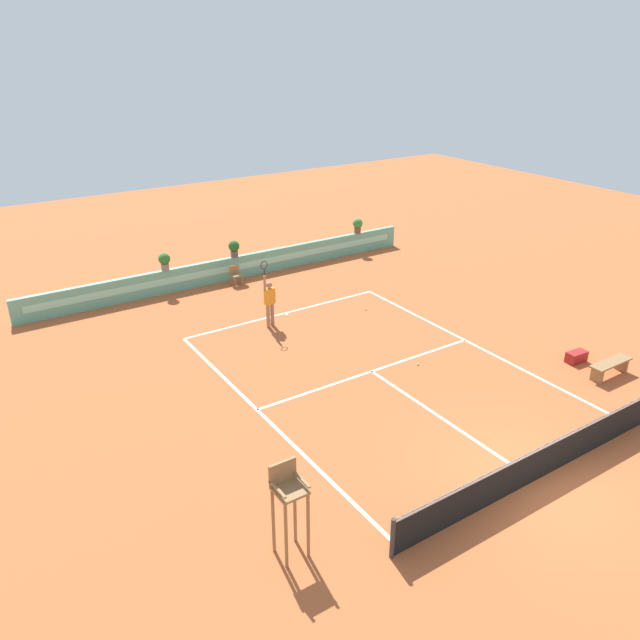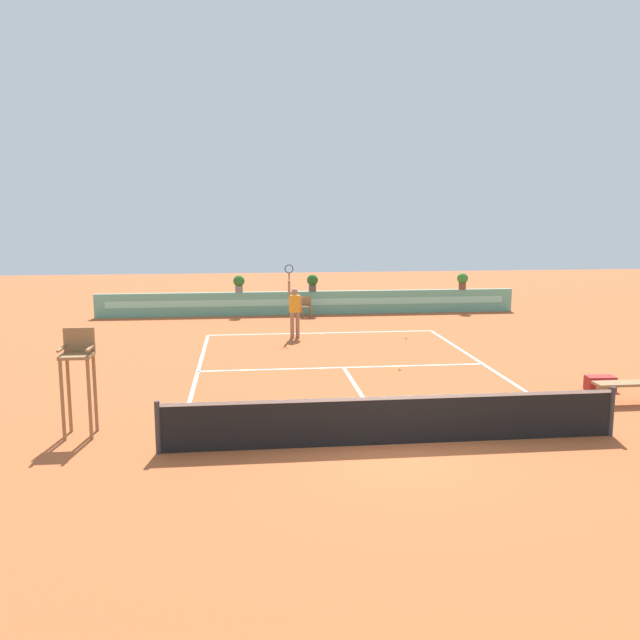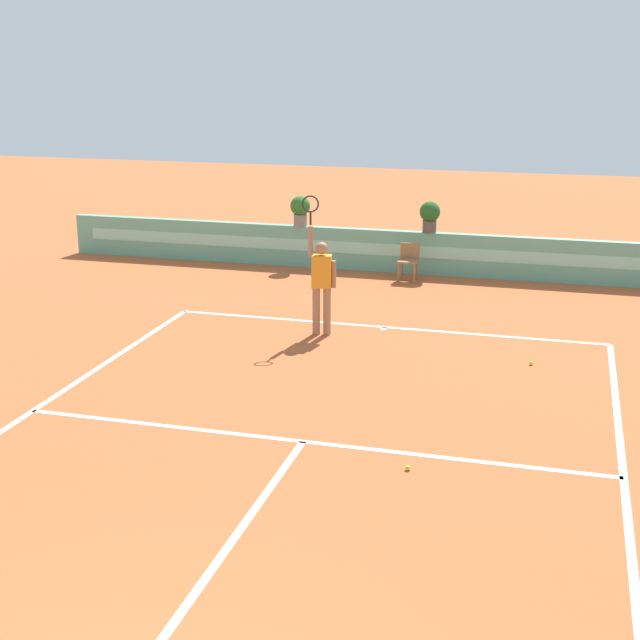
% 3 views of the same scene
% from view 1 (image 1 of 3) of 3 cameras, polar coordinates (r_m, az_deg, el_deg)
% --- Properties ---
extents(ground_plane, '(60.00, 60.00, 0.00)m').
position_cam_1_polar(ground_plane, '(19.61, 5.47, -5.19)').
color(ground_plane, '#B2562D').
extents(court_lines, '(8.32, 11.94, 0.01)m').
position_cam_1_polar(court_lines, '(20.10, 4.20, -4.34)').
color(court_lines, white).
rests_on(court_lines, ground).
extents(net, '(8.92, 0.10, 1.00)m').
position_cam_1_polar(net, '(15.90, 19.35, -12.27)').
color(net, '#333333').
rests_on(net, ground).
extents(back_wall_barrier, '(18.00, 0.21, 1.00)m').
position_cam_1_polar(back_wall_barrier, '(27.52, -8.02, 4.73)').
color(back_wall_barrier, '#60A88E').
rests_on(back_wall_barrier, ground).
extents(umpire_chair, '(0.60, 0.60, 2.14)m').
position_cam_1_polar(umpire_chair, '(12.77, -2.91, -16.16)').
color(umpire_chair, olive).
rests_on(umpire_chair, ground).
extents(ball_kid_chair, '(0.44, 0.44, 0.85)m').
position_cam_1_polar(ball_kid_chair, '(26.82, -7.74, 4.17)').
color(ball_kid_chair, olive).
rests_on(ball_kid_chair, ground).
extents(bench_courtside, '(1.60, 0.44, 0.51)m').
position_cam_1_polar(bench_courtside, '(21.37, 25.08, -3.80)').
color(bench_courtside, olive).
rests_on(bench_courtside, ground).
extents(gear_bag, '(0.72, 0.40, 0.36)m').
position_cam_1_polar(gear_bag, '(21.97, 22.45, -3.13)').
color(gear_bag, maroon).
rests_on(gear_bag, ground).
extents(tennis_player, '(0.61, 0.29, 2.58)m').
position_cam_1_polar(tennis_player, '(22.49, -4.65, 1.84)').
color(tennis_player, '#9E7051').
rests_on(tennis_player, ground).
extents(tennis_ball_near_baseline, '(0.07, 0.07, 0.07)m').
position_cam_1_polar(tennis_ball_near_baseline, '(20.42, 8.97, -4.02)').
color(tennis_ball_near_baseline, '#CCE033').
rests_on(tennis_ball_near_baseline, ground).
extents(tennis_ball_mid_court, '(0.07, 0.07, 0.07)m').
position_cam_1_polar(tennis_ball_mid_court, '(24.26, 4.24, 0.97)').
color(tennis_ball_mid_court, '#CCE033').
rests_on(tennis_ball_mid_court, ground).
extents(potted_plant_left, '(0.48, 0.48, 0.72)m').
position_cam_1_polar(potted_plant_left, '(26.18, -14.08, 5.31)').
color(potted_plant_left, gray).
rests_on(potted_plant_left, back_wall_barrier).
extents(potted_plant_centre, '(0.48, 0.48, 0.72)m').
position_cam_1_polar(potted_plant_centre, '(27.28, -7.89, 6.59)').
color(potted_plant_centre, '#514C47').
rests_on(potted_plant_centre, back_wall_barrier).
extents(potted_plant_far_right, '(0.48, 0.48, 0.72)m').
position_cam_1_polar(potted_plant_far_right, '(30.56, 3.47, 8.71)').
color(potted_plant_far_right, brown).
rests_on(potted_plant_far_right, back_wall_barrier).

